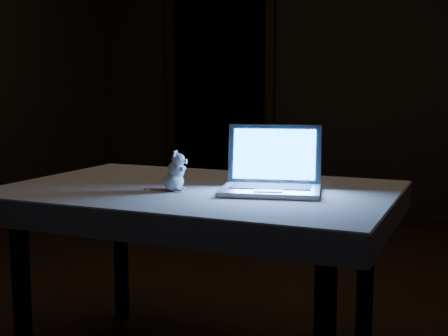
% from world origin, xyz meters
% --- Properties ---
extents(floor, '(5.00, 5.00, 0.00)m').
position_xyz_m(floor, '(0.00, 0.00, 0.00)').
color(floor, black).
rests_on(floor, ground).
extents(back_wall, '(4.50, 0.04, 2.60)m').
position_xyz_m(back_wall, '(0.00, 2.50, 1.30)').
color(back_wall, black).
rests_on(back_wall, ground).
extents(doorway, '(1.06, 0.36, 2.13)m').
position_xyz_m(doorway, '(-1.10, 2.50, 1.06)').
color(doorway, black).
rests_on(doorway, back_wall).
extents(table, '(1.33, 0.88, 0.70)m').
position_xyz_m(table, '(0.10, -0.64, 0.35)').
color(table, black).
rests_on(table, floor).
extents(tablecloth, '(1.55, 1.17, 0.09)m').
position_xyz_m(tablecloth, '(0.14, -0.70, 0.66)').
color(tablecloth, beige).
rests_on(tablecloth, table).
extents(laptop, '(0.40, 0.36, 0.23)m').
position_xyz_m(laptop, '(0.39, -0.67, 0.83)').
color(laptop, '#A8A8AC').
rests_on(laptop, tablecloth).
extents(plush_mouse, '(0.13, 0.13, 0.14)m').
position_xyz_m(plush_mouse, '(0.05, -0.75, 0.78)').
color(plush_mouse, silver).
rests_on(plush_mouse, tablecloth).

